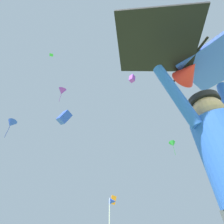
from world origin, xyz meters
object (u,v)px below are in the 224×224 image
at_px(marker_flag, 112,206).
at_px(distant_kite_blue_far_center, 11,124).
at_px(distant_kite_green_mid_right, 173,144).
at_px(distant_kite_orange_low_left, 113,200).
at_px(distant_kite_green_high_left, 51,55).
at_px(distant_kite_purple_overhead_distant, 132,78).
at_px(distant_kite_blue_mid_left, 64,117).
at_px(distant_kite_purple_low_right, 62,91).
at_px(held_stunt_kite, 189,59).

bearing_deg(marker_flag, distant_kite_blue_far_center, 124.22).
relative_size(distant_kite_green_mid_right, distant_kite_orange_low_left, 1.18).
xyz_separation_m(distant_kite_green_high_left, marker_flag, (6.94, -7.22, -19.62)).
bearing_deg(distant_kite_green_mid_right, distant_kite_purple_overhead_distant, -148.19).
relative_size(distant_kite_blue_mid_left, distant_kite_purple_overhead_distant, 1.65).
relative_size(distant_kite_green_mid_right, distant_kite_purple_low_right, 0.65).
distance_m(distant_kite_green_mid_right, distant_kite_blue_far_center, 23.98).
distance_m(distant_kite_green_high_left, distant_kite_green_mid_right, 20.75).
distance_m(distant_kite_blue_mid_left, distant_kite_blue_far_center, 14.36).
bearing_deg(distant_kite_blue_far_center, distant_kite_green_mid_right, -21.13).
relative_size(held_stunt_kite, distant_kite_orange_low_left, 1.03).
xyz_separation_m(distant_kite_green_high_left, distant_kite_blue_far_center, (-4.42, 9.49, -6.53)).
xyz_separation_m(distant_kite_blue_mid_left, distant_kite_purple_overhead_distant, (6.81, -2.05, 5.95)).
height_order(distant_kite_blue_mid_left, marker_flag, distant_kite_blue_mid_left).
bearing_deg(distant_kite_blue_far_center, distant_kite_green_high_left, -65.01).
relative_size(distant_kite_blue_far_center, distant_kite_orange_low_left, 1.87).
bearing_deg(marker_flag, distant_kite_purple_low_right, 111.10).
height_order(held_stunt_kite, distant_kite_orange_low_left, distant_kite_orange_low_left).
distance_m(distant_kite_purple_low_right, marker_flag, 22.75).
distance_m(distant_kite_blue_far_center, marker_flag, 24.07).
relative_size(distant_kite_orange_low_left, marker_flag, 0.78).
height_order(distant_kite_blue_mid_left, distant_kite_purple_low_right, distant_kite_purple_low_right).
relative_size(distant_kite_orange_low_left, distant_kite_purple_overhead_distant, 1.70).
relative_size(distant_kite_purple_low_right, marker_flag, 1.41).
relative_size(distant_kite_orange_low_left, distant_kite_purple_low_right, 0.55).
bearing_deg(distant_kite_blue_mid_left, distant_kite_blue_far_center, 127.70).
xyz_separation_m(distant_kite_blue_far_center, marker_flag, (11.36, -16.70, -13.08)).
xyz_separation_m(held_stunt_kite, distant_kite_blue_mid_left, (-1.94, 12.48, 8.00)).
bearing_deg(distant_kite_orange_low_left, distant_kite_green_mid_right, -76.03).
bearing_deg(distant_kite_purple_overhead_distant, distant_kite_green_high_left, 162.95).
height_order(held_stunt_kite, distant_kite_green_high_left, distant_kite_green_high_left).
xyz_separation_m(distant_kite_purple_overhead_distant, marker_flag, (-3.73, -3.95, -14.23)).
xyz_separation_m(distant_kite_orange_low_left, distant_kite_purple_overhead_distant, (-3.29, -18.71, 9.67)).
height_order(distant_kite_purple_low_right, marker_flag, distant_kite_purple_low_right).
distance_m(distant_kite_green_high_left, distant_kite_purple_overhead_distant, 12.39).
xyz_separation_m(held_stunt_kite, distant_kite_orange_low_left, (8.15, 29.14, 4.27)).
distance_m(distant_kite_green_mid_right, marker_flag, 15.93).
xyz_separation_m(distant_kite_green_mid_right, distant_kite_purple_overhead_distant, (-6.88, -4.27, 5.64)).
bearing_deg(marker_flag, distant_kite_green_mid_right, 37.76).
relative_size(held_stunt_kite, distant_kite_green_mid_right, 0.88).
distance_m(distant_kite_green_high_left, marker_flag, 22.02).
bearing_deg(distant_kite_green_mid_right, marker_flag, -142.24).
xyz_separation_m(distant_kite_green_high_left, distant_kite_purple_low_right, (2.04, 5.48, -1.39)).
bearing_deg(distant_kite_blue_mid_left, distant_kite_green_high_left, 162.38).
xyz_separation_m(distant_kite_orange_low_left, marker_flag, (-7.01, -22.65, -4.56)).
bearing_deg(distant_kite_purple_overhead_distant, distant_kite_green_mid_right, 31.81).
height_order(distant_kite_green_mid_right, distant_kite_blue_far_center, distant_kite_blue_far_center).
relative_size(held_stunt_kite, marker_flag, 0.80).
bearing_deg(distant_kite_orange_low_left, marker_flag, -107.21).
height_order(distant_kite_green_high_left, distant_kite_orange_low_left, distant_kite_green_high_left).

